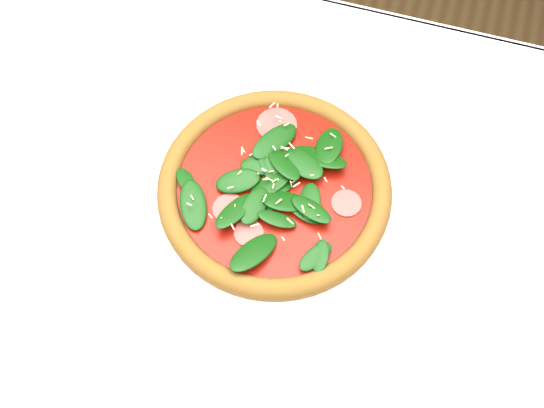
% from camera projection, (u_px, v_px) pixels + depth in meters
% --- Properties ---
extents(ground, '(6.00, 6.00, 0.00)m').
position_uv_depth(ground, '(252.00, 359.00, 1.42)').
color(ground, brown).
rests_on(ground, ground).
extents(dining_table, '(1.21, 0.81, 0.75)m').
position_uv_depth(dining_table, '(239.00, 254.00, 0.84)').
color(dining_table, white).
rests_on(dining_table, ground).
extents(plate, '(0.34, 0.34, 0.01)m').
position_uv_depth(plate, '(274.00, 193.00, 0.77)').
color(plate, white).
rests_on(plate, dining_table).
extents(pizza, '(0.30, 0.30, 0.04)m').
position_uv_depth(pizza, '(275.00, 186.00, 0.75)').
color(pizza, olive).
rests_on(pizza, plate).
extents(wine_glass, '(0.08, 0.08, 0.20)m').
position_uv_depth(wine_glass, '(33.00, 44.00, 0.70)').
color(wine_glass, white).
rests_on(wine_glass, dining_table).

